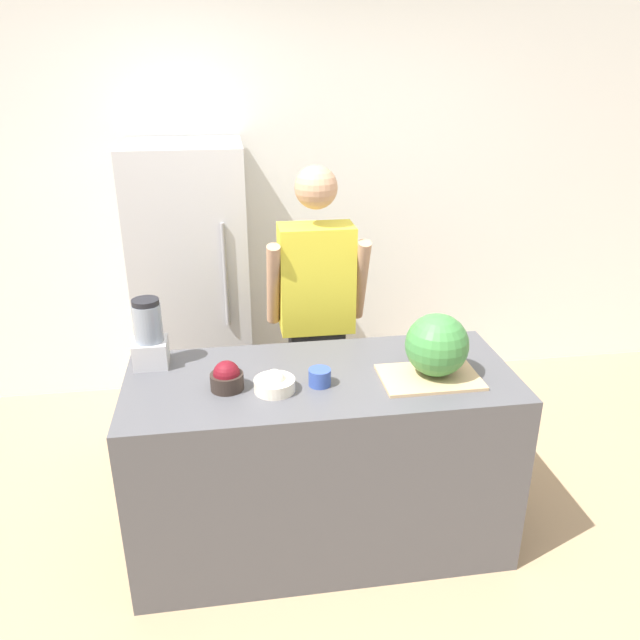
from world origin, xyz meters
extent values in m
plane|color=tan|center=(0.00, 0.00, 0.00)|extent=(14.00, 14.00, 0.00)
cube|color=white|center=(0.00, 2.06, 1.30)|extent=(8.00, 0.06, 2.60)
cube|color=#4C4C51|center=(0.00, 0.36, 0.44)|extent=(1.71, 0.73, 0.88)
cube|color=#B7B7BC|center=(-0.60, 1.69, 0.86)|extent=(0.68, 0.64, 1.73)
cylinder|color=gray|center=(-0.40, 1.35, 1.04)|extent=(0.02, 0.02, 0.60)
cube|color=#333338|center=(0.08, 1.06, 0.40)|extent=(0.29, 0.18, 0.81)
cube|color=gold|center=(0.08, 1.06, 1.09)|extent=(0.39, 0.22, 0.57)
sphere|color=tan|center=(0.08, 1.06, 1.57)|extent=(0.22, 0.22, 0.22)
cylinder|color=tan|center=(-0.15, 1.02, 1.08)|extent=(0.07, 0.23, 0.48)
cylinder|color=tan|center=(0.31, 1.02, 1.08)|extent=(0.07, 0.23, 0.48)
cube|color=tan|center=(0.46, 0.27, 0.89)|extent=(0.43, 0.29, 0.01)
sphere|color=#3D7F3D|center=(0.49, 0.29, 1.03)|extent=(0.27, 0.27, 0.27)
cylinder|color=#2D231E|center=(-0.41, 0.31, 0.92)|extent=(0.14, 0.14, 0.07)
sphere|color=maroon|center=(-0.41, 0.31, 0.95)|extent=(0.11, 0.11, 0.11)
cylinder|color=beige|center=(-0.21, 0.26, 0.91)|extent=(0.17, 0.17, 0.05)
sphere|color=white|center=(-0.21, 0.26, 0.94)|extent=(0.09, 0.09, 0.09)
cylinder|color=#334C9E|center=(-0.02, 0.28, 0.92)|extent=(0.10, 0.10, 0.07)
cube|color=#B7B7BC|center=(-0.74, 0.59, 0.94)|extent=(0.15, 0.15, 0.12)
cylinder|color=gray|center=(-0.74, 0.59, 1.09)|extent=(0.13, 0.13, 0.17)
cylinder|color=black|center=(-0.74, 0.59, 1.19)|extent=(0.12, 0.12, 0.02)
camera|label=1|loc=(-0.37, -2.03, 2.17)|focal=35.00mm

